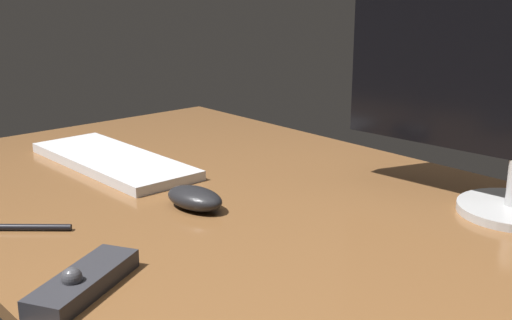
{
  "coord_description": "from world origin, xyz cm",
  "views": [
    {
      "loc": [
        73.97,
        -63.86,
        36.95
      ],
      "look_at": [
        -2.69,
        3.73,
        8.0
      ],
      "focal_mm": 45.85,
      "sensor_mm": 36.0,
      "label": 1
    }
  ],
  "objects_px": {
    "computer_mouse": "(195,198)",
    "media_remote": "(83,282)",
    "keyboard": "(113,161)",
    "pen": "(19,227)"
  },
  "relations": [
    {
      "from": "keyboard",
      "to": "media_remote",
      "type": "distance_m",
      "value": 0.52
    },
    {
      "from": "computer_mouse",
      "to": "pen",
      "type": "distance_m",
      "value": 0.26
    },
    {
      "from": "keyboard",
      "to": "pen",
      "type": "distance_m",
      "value": 0.34
    },
    {
      "from": "computer_mouse",
      "to": "media_remote",
      "type": "relative_size",
      "value": 0.63
    },
    {
      "from": "keyboard",
      "to": "computer_mouse",
      "type": "distance_m",
      "value": 0.3
    },
    {
      "from": "keyboard",
      "to": "pen",
      "type": "xyz_separation_m",
      "value": [
        0.21,
        -0.27,
        -0.0
      ]
    },
    {
      "from": "computer_mouse",
      "to": "media_remote",
      "type": "distance_m",
      "value": 0.29
    },
    {
      "from": "pen",
      "to": "computer_mouse",
      "type": "bearing_deg",
      "value": 20.92
    },
    {
      "from": "computer_mouse",
      "to": "pen",
      "type": "height_order",
      "value": "computer_mouse"
    },
    {
      "from": "keyboard",
      "to": "computer_mouse",
      "type": "relative_size",
      "value": 3.78
    }
  ]
}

